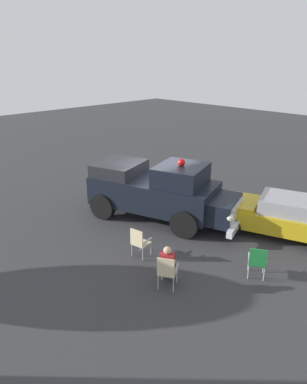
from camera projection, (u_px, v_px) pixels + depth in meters
ground_plane at (158, 212)px, 14.81m from camera, size 60.00×60.00×0.00m
vintage_fire_truck at (159, 190)px, 13.80m from camera, size 6.33×3.98×2.59m
classic_hot_rod at (277, 214)px, 12.77m from camera, size 4.73×3.19×1.46m
lawn_chair_near_truck at (167, 270)px, 9.73m from camera, size 0.67×0.67×1.02m
lawn_chair_by_car at (257, 260)px, 10.18m from camera, size 0.67×0.68×1.02m
lawn_chair_spare at (139, 241)px, 11.27m from camera, size 0.58×0.57×1.02m
spectator_seated at (168, 264)px, 9.81m from camera, size 0.59×0.65×1.29m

